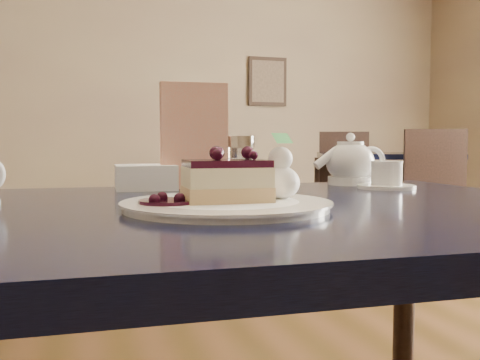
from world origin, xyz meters
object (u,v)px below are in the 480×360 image
object	(u,v)px
dessert_plate	(226,206)
bg_table_far_right	(383,240)
tea_set	(357,166)
cheesecake_slice	(226,181)
main_table	(219,256)

from	to	relation	value
dessert_plate	bg_table_far_right	world-z (taller)	bg_table_far_right
tea_set	dessert_plate	bearing A→B (deg)	-140.19
cheesecake_slice	bg_table_far_right	xyz separation A→B (m)	(2.29, 3.18, -0.77)
tea_set	bg_table_far_right	distance (m)	3.47
dessert_plate	tea_set	xyz separation A→B (m)	(0.43, 0.35, 0.04)
cheesecake_slice	tea_set	bearing A→B (deg)	42.02
main_table	cheesecake_slice	bearing A→B (deg)	-90.00
bg_table_far_right	dessert_plate	bearing A→B (deg)	-103.38
dessert_plate	tea_set	bearing A→B (deg)	39.81
main_table	dessert_plate	world-z (taller)	dessert_plate
main_table	bg_table_far_right	bearing A→B (deg)	55.93
dessert_plate	cheesecake_slice	size ratio (longest dim) A/B	2.38
cheesecake_slice	bg_table_far_right	size ratio (longest dim) A/B	0.07
main_table	tea_set	size ratio (longest dim) A/B	5.35
main_table	bg_table_far_right	xyz separation A→B (m)	(2.29, 3.12, -0.64)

